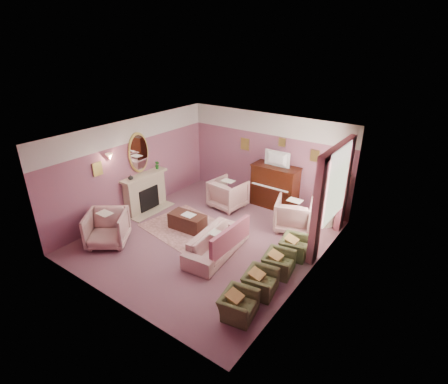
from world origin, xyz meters
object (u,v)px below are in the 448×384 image
Objects in this scene: sofa at (217,239)px; floral_armchair_right at (294,213)px; olive_chair_a at (238,302)px; floral_armchair_left at (228,192)px; coffee_table at (187,222)px; side_table at (326,213)px; television at (276,158)px; piano at (275,187)px; olive_chair_b at (260,279)px; olive_chair_d at (295,244)px; olive_chair_c at (279,260)px; floral_armchair_front at (107,227)px.

floral_armchair_right reaches higher than sofa.
sofa is 2.11m from olive_chair_a.
floral_armchair_left is at bearing 118.94° from sofa.
coffee_table is 3.89m from side_table.
olive_chair_a is (1.67, -4.49, -1.29)m from television.
piano is 4.09m from olive_chair_b.
floral_armchair_right is 1.03m from side_table.
piano is at bearing 128.79° from olive_chair_d.
sofa is 1.89m from olive_chair_d.
olive_chair_b is (1.67, -3.72, -0.34)m from piano.
floral_armchair_right is 1.37× the size of olive_chair_c.
olive_chair_a is 1.00× the size of olive_chair_d.
olive_chair_b is at bearing -90.84° from side_table.
sofa is 2.77× the size of olive_chair_b.
side_table is at bearing 45.75° from floral_armchair_front.
coffee_table is at bearing -168.99° from olive_chair_d.
olive_chair_a is at bearing -42.04° from sofa.
piano reaches higher than floral_armchair_right.
television is 0.81× the size of floral_armchair_left.
olive_chair_c is (0.00, 1.64, 0.00)m from olive_chair_a.
olive_chair_c is at bearing -91.09° from side_table.
coffee_table is 1.38× the size of olive_chair_b.
coffee_table is at bearing -140.07° from side_table.
piano is 1.41× the size of floral_armchair_front.
floral_armchair_left reaches higher than sofa.
olive_chair_d is at bearing 29.59° from floral_armchair_front.
floral_armchair_front reaches higher than sofa.
television is 0.81× the size of floral_armchair_front.
floral_armchair_left reaches higher than olive_chair_a.
olive_chair_a and olive_chair_d have the same top height.
olive_chair_d is (1.67, -2.08, -0.34)m from piano.
olive_chair_d is at bearing 90.00° from olive_chair_c.
olive_chair_c is (0.00, 0.82, 0.00)m from olive_chair_b.
floral_armchair_left is 1.00× the size of floral_armchair_front.
floral_armchair_right is at bearing -127.21° from side_table.
piano is 1.94× the size of olive_chair_a.
olive_chair_b is (2.80, -2.83, -0.18)m from floral_armchair_left.
floral_armchair_front is at bearing -119.02° from television.
piano reaches higher than olive_chair_b.
coffee_table is 1.79m from floral_armchair_left.
sofa reaches higher than olive_chair_b.
sofa is 2.02× the size of floral_armchair_left.
television reaches higher than olive_chair_c.
floral_armchair_front is 1.37× the size of olive_chair_b.
coffee_table is at bearing 159.97° from olive_chair_b.
piano is at bearing 90.00° from television.
floral_armchair_right is 3.62m from olive_chair_a.
coffee_table is 3.49m from olive_chair_a.
side_table reaches higher than coffee_table.
sofa reaches higher than side_table.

